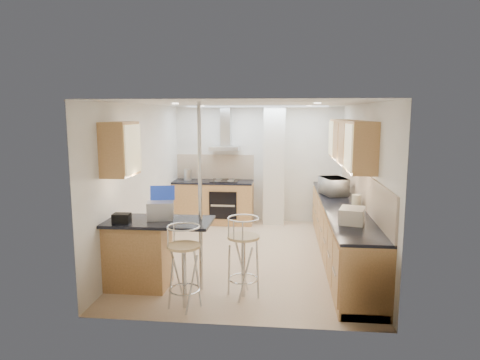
# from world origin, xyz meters

# --- Properties ---
(ground) EXTENTS (4.80, 4.80, 0.00)m
(ground) POSITION_xyz_m (0.00, 0.00, 0.00)
(ground) COLOR #D2B08C
(ground) RESTS_ON ground
(room_shell) EXTENTS (3.64, 4.84, 2.51)m
(room_shell) POSITION_xyz_m (0.32, 0.38, 1.54)
(room_shell) COLOR silver
(room_shell) RESTS_ON ground
(right_counter) EXTENTS (0.63, 4.40, 0.92)m
(right_counter) POSITION_xyz_m (1.50, 0.00, 0.46)
(right_counter) COLOR #AE8045
(right_counter) RESTS_ON ground
(back_counter) EXTENTS (1.70, 0.63, 0.92)m
(back_counter) POSITION_xyz_m (-0.95, 2.10, 0.46)
(back_counter) COLOR #AE8045
(back_counter) RESTS_ON ground
(peninsula) EXTENTS (1.47, 0.72, 0.94)m
(peninsula) POSITION_xyz_m (-1.12, -1.45, 0.48)
(peninsula) COLOR #AE8045
(peninsula) RESTS_ON ground
(microwave) EXTENTS (0.53, 0.65, 0.31)m
(microwave) POSITION_xyz_m (1.44, 0.72, 1.08)
(microwave) COLOR silver
(microwave) RESTS_ON right_counter
(laptop) EXTENTS (0.39, 0.33, 0.24)m
(laptop) POSITION_xyz_m (-1.09, -1.38, 1.06)
(laptop) COLOR #ABADB3
(laptop) RESTS_ON peninsula
(bag) EXTENTS (0.23, 0.17, 0.12)m
(bag) POSITION_xyz_m (-1.54, -1.61, 1.00)
(bag) COLOR black
(bag) RESTS_ON peninsula
(bar_stool_near) EXTENTS (0.46, 0.46, 1.04)m
(bar_stool_near) POSITION_xyz_m (-0.63, -2.02, 0.52)
(bar_stool_near) COLOR tan
(bar_stool_near) RESTS_ON ground
(bar_stool_end) EXTENTS (0.60, 0.60, 1.06)m
(bar_stool_end) POSITION_xyz_m (0.05, -1.62, 0.53)
(bar_stool_end) COLOR tan
(bar_stool_end) RESTS_ON ground
(jar_a) EXTENTS (0.13, 0.13, 0.20)m
(jar_a) POSITION_xyz_m (1.51, 1.13, 1.02)
(jar_a) COLOR white
(jar_a) RESTS_ON right_counter
(jar_b) EXTENTS (0.12, 0.12, 0.13)m
(jar_b) POSITION_xyz_m (1.49, 0.87, 0.99)
(jar_b) COLOR white
(jar_b) RESTS_ON right_counter
(jar_c) EXTENTS (0.16, 0.16, 0.21)m
(jar_c) POSITION_xyz_m (1.66, -0.35, 1.03)
(jar_c) COLOR beige
(jar_c) RESTS_ON right_counter
(jar_d) EXTENTS (0.11, 0.11, 0.13)m
(jar_d) POSITION_xyz_m (1.67, -0.21, 0.99)
(jar_d) COLOR silver
(jar_d) RESTS_ON right_counter
(bread_bin) EXTENTS (0.39, 0.45, 0.20)m
(bread_bin) POSITION_xyz_m (1.46, -1.25, 1.02)
(bread_bin) COLOR white
(bread_bin) RESTS_ON right_counter
(kettle) EXTENTS (0.16, 0.16, 0.25)m
(kettle) POSITION_xyz_m (-1.51, 2.13, 1.04)
(kettle) COLOR silver
(kettle) RESTS_ON back_counter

